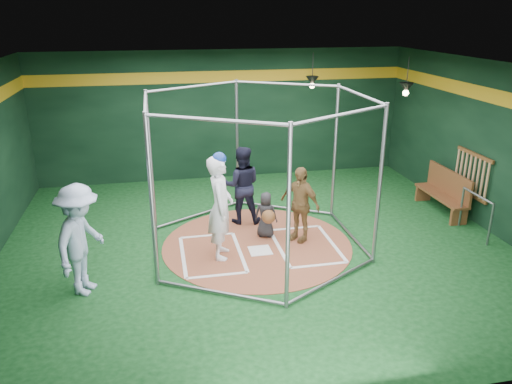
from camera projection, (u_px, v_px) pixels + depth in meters
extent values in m
cube|color=#0C3513|center=(257.00, 245.00, 10.07)|extent=(10.00, 9.00, 0.02)
cube|color=black|center=(257.00, 67.00, 8.87)|extent=(10.00, 9.00, 0.02)
cube|color=black|center=(224.00, 116.00, 13.61)|extent=(10.00, 0.10, 3.50)
cube|color=black|center=(342.00, 279.00, 5.33)|extent=(10.00, 0.10, 3.50)
cube|color=black|center=(491.00, 148.00, 10.41)|extent=(0.10, 9.00, 3.50)
cube|color=gold|center=(223.00, 77.00, 13.22)|extent=(10.00, 0.01, 0.30)
cube|color=gold|center=(498.00, 98.00, 10.05)|extent=(0.01, 9.00, 0.30)
cylinder|color=brown|center=(257.00, 244.00, 10.07)|extent=(3.80, 3.80, 0.01)
cube|color=white|center=(260.00, 251.00, 9.79)|extent=(0.43, 0.43, 0.01)
cube|color=white|center=(207.00, 236.00, 10.43)|extent=(1.10, 0.07, 0.01)
cube|color=white|center=(217.00, 275.00, 8.87)|extent=(1.10, 0.07, 0.01)
cube|color=white|center=(183.00, 257.00, 9.55)|extent=(0.07, 1.70, 0.01)
cube|color=white|center=(240.00, 251.00, 9.76)|extent=(0.07, 1.70, 0.01)
cube|color=white|center=(294.00, 228.00, 10.79)|extent=(1.10, 0.07, 0.01)
cube|color=white|center=(319.00, 265.00, 9.23)|extent=(1.10, 0.07, 0.01)
cube|color=white|center=(279.00, 248.00, 9.91)|extent=(0.07, 1.70, 0.01)
cube|color=white|center=(332.00, 243.00, 10.12)|extent=(0.07, 1.70, 0.01)
cylinder|color=gray|center=(335.00, 153.00, 10.99)|extent=(0.07, 0.07, 3.00)
cylinder|color=gray|center=(237.00, 144.00, 11.67)|extent=(0.07, 0.07, 3.00)
cylinder|color=gray|center=(151.00, 163.00, 10.24)|extent=(0.07, 0.07, 3.00)
cylinder|color=gray|center=(152.00, 203.00, 8.12)|extent=(0.07, 0.07, 3.00)
cylinder|color=gray|center=(288.00, 221.00, 7.44)|extent=(0.07, 0.07, 3.00)
cylinder|color=gray|center=(380.00, 187.00, 8.87)|extent=(0.07, 0.07, 3.00)
cylinder|color=gray|center=(286.00, 84.00, 10.83)|extent=(2.02, 1.20, 0.06)
cylinder|color=gray|center=(283.00, 208.00, 11.83)|extent=(2.02, 1.20, 0.06)
cylinder|color=gray|center=(194.00, 87.00, 10.46)|extent=(2.02, 1.20, 0.06)
cylinder|color=gray|center=(199.00, 214.00, 11.45)|extent=(2.02, 1.20, 0.06)
cylinder|color=gray|center=(145.00, 102.00, 8.68)|extent=(0.06, 2.30, 0.06)
cylinder|color=gray|center=(157.00, 252.00, 9.67)|extent=(0.06, 2.30, 0.06)
cylinder|color=gray|center=(214.00, 120.00, 7.28)|extent=(2.02, 1.20, 0.06)
cylinder|color=gray|center=(219.00, 292.00, 8.28)|extent=(2.02, 1.20, 0.06)
cylinder|color=gray|center=(343.00, 114.00, 7.66)|extent=(2.02, 1.20, 0.06)
cylinder|color=gray|center=(333.00, 280.00, 8.65)|extent=(2.02, 1.20, 0.06)
cylinder|color=gray|center=(360.00, 95.00, 9.43)|extent=(0.06, 2.30, 0.06)
cylinder|color=gray|center=(350.00, 234.00, 10.43)|extent=(0.06, 2.30, 0.06)
cube|color=brown|center=(475.00, 155.00, 10.85)|extent=(0.05, 1.25, 0.08)
cube|color=brown|center=(469.00, 193.00, 11.16)|extent=(0.05, 1.25, 0.08)
cylinder|color=tan|center=(487.00, 182.00, 10.50)|extent=(0.06, 0.06, 0.85)
cylinder|color=tan|center=(482.00, 180.00, 10.64)|extent=(0.06, 0.06, 0.85)
cylinder|color=tan|center=(478.00, 178.00, 10.79)|extent=(0.06, 0.06, 0.85)
cylinder|color=tan|center=(473.00, 175.00, 10.93)|extent=(0.06, 0.06, 0.85)
cylinder|color=tan|center=(469.00, 173.00, 11.08)|extent=(0.06, 0.06, 0.85)
cylinder|color=tan|center=(465.00, 171.00, 11.22)|extent=(0.06, 0.06, 0.85)
cylinder|color=tan|center=(461.00, 169.00, 11.37)|extent=(0.06, 0.06, 0.85)
cylinder|color=tan|center=(457.00, 167.00, 11.51)|extent=(0.06, 0.06, 0.85)
cone|color=black|center=(312.00, 81.00, 12.85)|extent=(0.34, 0.34, 0.22)
sphere|color=#FFD899|center=(312.00, 86.00, 12.90)|extent=(0.14, 0.14, 0.14)
cylinder|color=black|center=(313.00, 67.00, 12.73)|extent=(0.02, 0.02, 0.70)
cone|color=black|center=(406.00, 87.00, 11.72)|extent=(0.34, 0.34, 0.22)
sphere|color=#FFD899|center=(406.00, 93.00, 11.76)|extent=(0.14, 0.14, 0.14)
cylinder|color=black|center=(408.00, 72.00, 11.60)|extent=(0.02, 0.02, 0.70)
imported|color=white|center=(220.00, 207.00, 9.27)|extent=(0.60, 0.80, 1.99)
sphere|color=navy|center=(219.00, 159.00, 8.95)|extent=(0.26, 0.26, 0.26)
imported|color=#A57F46|center=(300.00, 204.00, 10.02)|extent=(0.87, 0.95, 1.56)
imported|color=black|center=(266.00, 215.00, 10.27)|extent=(0.56, 0.48, 0.96)
sphere|color=brown|center=(269.00, 217.00, 10.02)|extent=(0.28, 0.28, 0.28)
imported|color=black|center=(242.00, 185.00, 10.86)|extent=(0.93, 0.78, 1.72)
imported|color=#A9C0E0|center=(81.00, 240.00, 8.09)|extent=(1.11, 1.40, 1.90)
cube|color=brown|center=(441.00, 196.00, 11.58)|extent=(0.40, 1.73, 0.06)
cube|color=brown|center=(449.00, 182.00, 11.50)|extent=(0.06, 1.73, 0.58)
cube|color=brown|center=(459.00, 217.00, 10.95)|extent=(0.38, 0.08, 0.38)
cube|color=brown|center=(423.00, 193.00, 12.36)|extent=(0.38, 0.08, 0.38)
cylinder|color=gray|center=(490.00, 225.00, 9.91)|extent=(0.05, 0.05, 0.89)
cylinder|color=gray|center=(461.00, 206.00, 10.82)|extent=(0.05, 0.05, 0.89)
cylinder|color=gray|center=(478.00, 196.00, 10.22)|extent=(0.05, 0.99, 0.05)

